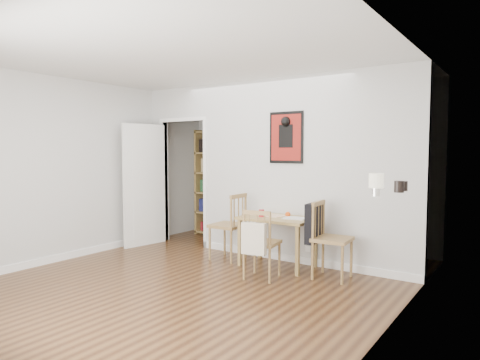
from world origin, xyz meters
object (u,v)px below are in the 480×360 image
Objects in this scene: fireplace at (392,249)px; orange_fruit at (288,214)px; chair_front at (262,243)px; ceramic_jar_b at (404,186)px; mantel_lamp at (376,182)px; notebook at (295,218)px; ceramic_jar_a at (399,187)px; bookshelf at (217,183)px; red_glass at (261,213)px; chair_left at (228,226)px; chair_right at (331,239)px; dining_table at (277,223)px.

fireplace reaches higher than orange_fruit.
chair_front is 8.61× the size of ceramic_jar_b.
fireplace is 0.75m from mantel_lamp.
ceramic_jar_a is at bearing -24.59° from notebook.
chair_front is 0.44× the size of bookshelf.
notebook is at bearing 11.50° from red_glass.
chair_front is at bearing 173.02° from fireplace.
orange_fruit is (0.32, 0.17, -0.01)m from red_glass.
red_glass is at bearing 0.60° from chair_left.
ceramic_jar_a is at bearing 80.85° from fireplace.
chair_front is (0.89, -0.51, -0.04)m from chair_left.
chair_right is 8.28× the size of ceramic_jar_a.
chair_right is 9.48× the size of ceramic_jar_b.
bookshelf reaches higher than ceramic_jar_b.
chair_right is 1.31m from ceramic_jar_a.
chair_front is 1.81m from ceramic_jar_a.
fireplace is (3.72, -2.03, -0.35)m from bookshelf.
fireplace is at bearing -36.99° from chair_right.
ceramic_jar_b is at bearing -24.53° from bookshelf.
notebook is at bearing 5.54° from chair_left.
mantel_lamp is (-0.06, -0.34, 0.67)m from fireplace.
chair_left is 2.64m from ceramic_jar_b.
mantel_lamp is (2.44, -1.05, 0.81)m from chair_left.
chair_front is 1.63m from fireplace.
notebook is (0.15, -0.07, -0.03)m from orange_fruit.
orange_fruit is 1.79m from ceramic_jar_b.
bookshelf is 4.11m from ceramic_jar_b.
fireplace is at bearing -6.98° from chair_front.
chair_left is 9.59× the size of ceramic_jar_b.
notebook is at bearing 167.82° from chair_right.
ceramic_jar_b reaches higher than fireplace.
chair_right is at bearing 149.03° from ceramic_jar_a.
bookshelf is at bearing 139.01° from chair_front.
notebook is at bearing 161.96° from ceramic_jar_b.
red_glass is 0.84× the size of ceramic_jar_a.
red_glass is (0.57, 0.01, 0.24)m from chair_left.
dining_table is 3.38× the size of notebook.
dining_table is at bearing 165.04° from ceramic_jar_b.
dining_table is 0.25m from red_glass.
mantel_lamp reaches higher than fireplace.
ceramic_jar_b reaches higher than red_glass.
chair_left is 1.05m from notebook.
chair_right is at bearing -15.32° from orange_fruit.
chair_right is 0.76m from orange_fruit.
chair_right is 0.76× the size of fireplace.
ceramic_jar_a is (1.49, -0.68, 0.54)m from notebook.
ceramic_jar_b is (3.73, -1.70, 0.25)m from bookshelf.
mantel_lamp is (1.55, -1.22, 0.58)m from orange_fruit.
chair_front reaches higher than dining_table.
orange_fruit is at bearing -28.63° from bookshelf.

